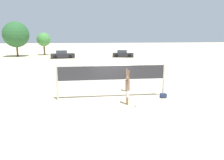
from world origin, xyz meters
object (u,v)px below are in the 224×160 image
Objects in this scene: tree_right_cluster at (16,35)px; volleyball_net at (112,75)px; parked_car_mid at (62,55)px; tree_left_cluster at (44,40)px; player_spiker at (128,86)px; parked_car_near at (123,54)px; volleyball at (136,105)px; gear_bag at (163,96)px; player_blocker at (127,77)px.

volleyball_net is at bearing -64.61° from tree_right_cluster.
parked_car_mid is 8.41m from tree_left_cluster.
parked_car_near is at bearing -9.90° from player_spiker.
player_spiker is 10.53× the size of volleyball.
volleyball is at bearing -145.51° from gear_bag.
player_spiker reaches higher than parked_car_mid.
tree_right_cluster reaches higher than parked_car_near.
volleyball_net is 3.34× the size of player_spiker.
parked_car_mid is at bearing -25.14° from tree_right_cluster.
gear_bag is 36.99m from tree_left_cluster.
player_blocker is 0.47× the size of parked_car_mid.
volleyball is 2.86m from gear_bag.
player_blocker is at bearing -87.14° from parked_car_near.
volleyball_net reaches higher than volleyball.
player_spiker is 29.42m from parked_car_mid.
tree_left_cluster reaches higher than parked_car_mid.
volleyball_net is 19.20× the size of gear_bag.
volleyball_net is 1.83m from player_spiker.
volleyball is 30.00m from parked_car_near.
volleyball_net is 2.11m from player_blocker.
volleyball_net is 34.88m from tree_right_cluster.
player_spiker is at bearing -10.35° from player_blocker.
volleyball is (1.20, -2.08, -1.50)m from volleyball_net.
player_blocker reaches higher than parked_car_near.
player_blocker is at bearing 49.38° from volleyball_net.
volleyball is 0.05× the size of parked_car_near.
gear_bag is 37.07m from tree_right_cluster.
player_blocker is 3.78m from volleyball.
gear_bag reaches higher than volleyball.
volleyball_net is 1.10× the size of tree_right_cluster.
tree_right_cluster is at bearing 115.39° from volleyball_net.
player_spiker is 0.52× the size of parked_car_near.
tree_right_cluster is (-4.86, -2.38, 1.05)m from tree_left_cluster.
parked_car_mid reaches higher than volleyball.
player_blocker is 9.91× the size of volleyball.
parked_car_mid is at bearing 108.57° from gear_bag.
volleyball is 37.40m from tree_right_cluster.
parked_car_near is at bearing 85.32° from gear_bag.
tree_left_cluster is (-11.38, 32.23, 2.17)m from player_blocker.
tree_left_cluster is (-10.80, 35.40, 2.09)m from player_spiker.
volleyball is at bearing -64.32° from tree_right_cluster.
gear_bag is 0.08× the size of tree_left_cluster.
player_spiker is 1.06× the size of player_blocker.
tree_right_cluster is (-15.66, 33.02, 3.14)m from player_spiker.
volleyball_net is at bearing -73.44° from tree_left_cluster.
volleyball is at bearing -2.18° from player_blocker.
parked_car_mid is 0.66× the size of tree_right_cluster.
player_blocker reaches higher than volleyball.
tree_left_cluster is at bearing 16.97° from player_spiker.
tree_right_cluster is at bearing 120.08° from gear_bag.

